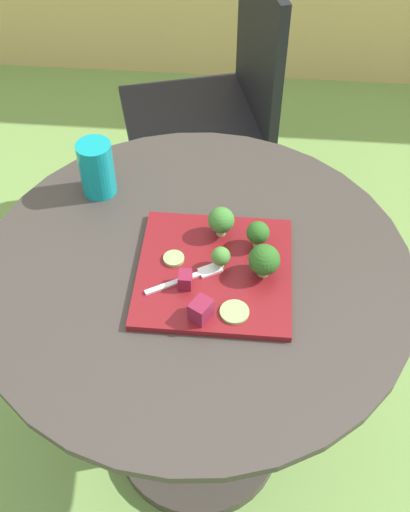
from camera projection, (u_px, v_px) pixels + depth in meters
name	position (u px, v px, depth m)	size (l,w,h in m)	color
ground_plane	(199.00, 439.00, 1.78)	(12.00, 12.00, 0.00)	#70994C
patio_table	(197.00, 348.00, 1.44)	(0.85, 0.85, 0.73)	#38332D
patio_chair	(223.00, 92.00, 2.00)	(0.55, 0.55, 0.90)	black
salad_plate	(214.00, 272.00, 1.22)	(0.29, 0.29, 0.01)	maroon
drinking_glass	(97.00, 171.00, 1.34)	(0.07, 0.07, 0.12)	#0F8C93
fork	(191.00, 277.00, 1.19)	(0.14, 0.09, 0.00)	silver
broccoli_floret_0	(264.00, 260.00, 1.17)	(0.06, 0.06, 0.07)	#99B770
broccoli_floret_1	(221.00, 257.00, 1.19)	(0.04, 0.04, 0.05)	#99B770
broccoli_floret_2	(258.00, 233.00, 1.23)	(0.04, 0.04, 0.06)	#99B770
broccoli_floret_3	(221.00, 220.00, 1.25)	(0.05, 0.05, 0.06)	#99B770
cucumber_slice_0	(234.00, 312.00, 1.14)	(0.05, 0.05, 0.01)	#8EB766
cucumber_slice_1	(174.00, 259.00, 1.22)	(0.04, 0.04, 0.01)	#8EB766
beet_chunk_0	(201.00, 310.00, 1.12)	(0.04, 0.03, 0.04)	maroon
beet_chunk_1	(185.00, 280.00, 1.17)	(0.03, 0.02, 0.03)	maroon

